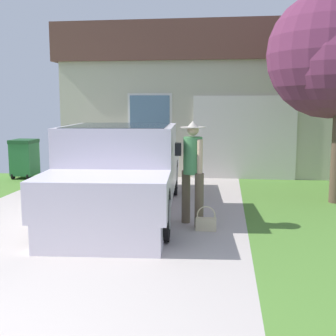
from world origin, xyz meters
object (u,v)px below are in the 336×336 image
(handbag, at_px, (206,223))
(pickup_truck, at_px, (121,175))
(wheeled_trash_bin, at_px, (24,157))
(house_with_garage, at_px, (227,100))
(person_with_hat, at_px, (193,167))

(handbag, bearing_deg, pickup_truck, 152.48)
(pickup_truck, height_order, handbag, pickup_truck)
(handbag, height_order, wheeled_trash_bin, wheeled_trash_bin)
(pickup_truck, bearing_deg, house_with_garage, -108.94)
(person_with_hat, height_order, handbag, person_with_hat)
(pickup_truck, xyz_separation_m, wheeled_trash_bin, (-3.59, 3.58, -0.17))
(wheeled_trash_bin, bearing_deg, pickup_truck, -44.89)
(handbag, bearing_deg, wheeled_trash_bin, 139.62)
(house_with_garage, bearing_deg, person_with_hat, -94.14)
(house_with_garage, relative_size, wheeled_trash_bin, 9.20)
(person_with_hat, bearing_deg, handbag, 176.33)
(person_with_hat, xyz_separation_m, wheeled_trash_bin, (-4.93, 4.11, -0.42))
(person_with_hat, bearing_deg, wheeled_trash_bin, 6.92)
(person_with_hat, distance_m, house_with_garage, 7.99)
(house_with_garage, bearing_deg, wheeled_trash_bin, -145.53)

